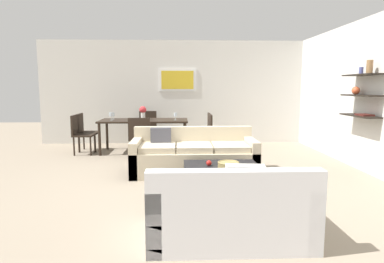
{
  "coord_description": "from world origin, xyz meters",
  "views": [
    {
      "loc": [
        -0.27,
        -5.33,
        1.49
      ],
      "look_at": [
        -0.05,
        0.2,
        0.75
      ],
      "focal_mm": 31.07,
      "sensor_mm": 36.0,
      "label": 1
    }
  ],
  "objects_px": {
    "apple_on_coffee_table": "(209,163)",
    "wine_glass_right_near": "(175,115)",
    "dining_chair_foot": "(140,136)",
    "dining_chair_head": "(148,126)",
    "loveseat_white": "(229,210)",
    "wine_glass_left_far": "(113,115)",
    "wine_glass_left_near": "(111,114)",
    "centerpiece_vase": "(143,112)",
    "candle_jar": "(236,164)",
    "dining_chair_right_near": "(206,131)",
    "dining_table": "(144,123)",
    "dining_chair_right_far": "(204,129)",
    "dining_chair_left_near": "(80,132)",
    "sofa_beige": "(193,156)",
    "coffee_table": "(223,181)",
    "decorative_bowl": "(228,165)",
    "dining_chair_left_far": "(85,130)"
  },
  "relations": [
    {
      "from": "wine_glass_left_near",
      "to": "centerpiece_vase",
      "type": "relative_size",
      "value": 0.59
    },
    {
      "from": "centerpiece_vase",
      "to": "loveseat_white",
      "type": "bearing_deg",
      "value": -73.69
    },
    {
      "from": "dining_chair_right_far",
      "to": "wine_glass_right_near",
      "type": "xyz_separation_m",
      "value": [
        -0.68,
        -0.31,
        0.37
      ]
    },
    {
      "from": "coffee_table",
      "to": "dining_table",
      "type": "bearing_deg",
      "value": 114.22
    },
    {
      "from": "loveseat_white",
      "to": "dining_table",
      "type": "bearing_deg",
      "value": 106.03
    },
    {
      "from": "candle_jar",
      "to": "wine_glass_left_near",
      "type": "height_order",
      "value": "wine_glass_left_near"
    },
    {
      "from": "wine_glass_left_near",
      "to": "wine_glass_left_far",
      "type": "xyz_separation_m",
      "value": [
        0.0,
        0.22,
        -0.03
      ]
    },
    {
      "from": "candle_jar",
      "to": "dining_table",
      "type": "distance_m",
      "value": 3.46
    },
    {
      "from": "dining_table",
      "to": "dining_chair_head",
      "type": "relative_size",
      "value": 2.26
    },
    {
      "from": "dining_chair_foot",
      "to": "dining_chair_right_far",
      "type": "relative_size",
      "value": 1.0
    },
    {
      "from": "coffee_table",
      "to": "decorative_bowl",
      "type": "distance_m",
      "value": 0.25
    },
    {
      "from": "wine_glass_left_near",
      "to": "wine_glass_left_far",
      "type": "distance_m",
      "value": 0.22
    },
    {
      "from": "dining_chair_right_far",
      "to": "wine_glass_left_far",
      "type": "xyz_separation_m",
      "value": [
        -2.13,
        -0.09,
        0.35
      ]
    },
    {
      "from": "wine_glass_right_near",
      "to": "dining_chair_foot",
      "type": "bearing_deg",
      "value": -134.39
    },
    {
      "from": "coffee_table",
      "to": "dining_chair_right_far",
      "type": "xyz_separation_m",
      "value": [
        -0.01,
        3.33,
        0.31
      ]
    },
    {
      "from": "dining_chair_head",
      "to": "wine_glass_left_near",
      "type": "bearing_deg",
      "value": -127.07
    },
    {
      "from": "dining_chair_right_near",
      "to": "dining_chair_left_far",
      "type": "height_order",
      "value": "same"
    },
    {
      "from": "loveseat_white",
      "to": "wine_glass_left_near",
      "type": "relative_size",
      "value": 8.54
    },
    {
      "from": "sofa_beige",
      "to": "dining_chair_right_far",
      "type": "height_order",
      "value": "dining_chair_right_far"
    },
    {
      "from": "decorative_bowl",
      "to": "dining_chair_foot",
      "type": "height_order",
      "value": "dining_chair_foot"
    },
    {
      "from": "dining_chair_right_near",
      "to": "centerpiece_vase",
      "type": "bearing_deg",
      "value": 172.26
    },
    {
      "from": "loveseat_white",
      "to": "wine_glass_left_far",
      "type": "xyz_separation_m",
      "value": [
        -2.02,
        4.61,
        0.56
      ]
    },
    {
      "from": "apple_on_coffee_table",
      "to": "coffee_table",
      "type": "bearing_deg",
      "value": -34.58
    },
    {
      "from": "dining_chair_right_near",
      "to": "dining_chair_foot",
      "type": "relative_size",
      "value": 1.0
    },
    {
      "from": "dining_chair_left_far",
      "to": "candle_jar",
      "type": "bearing_deg",
      "value": -47.31
    },
    {
      "from": "candle_jar",
      "to": "dining_chair_head",
      "type": "distance_m",
      "value": 4.22
    },
    {
      "from": "sofa_beige",
      "to": "coffee_table",
      "type": "height_order",
      "value": "sofa_beige"
    },
    {
      "from": "dining_table",
      "to": "dining_chair_head",
      "type": "height_order",
      "value": "dining_chair_head"
    },
    {
      "from": "dining_chair_foot",
      "to": "wine_glass_right_near",
      "type": "bearing_deg",
      "value": 45.61
    },
    {
      "from": "dining_table",
      "to": "dining_chair_foot",
      "type": "xyz_separation_m",
      "value": [
        -0.0,
        -0.85,
        -0.18
      ]
    },
    {
      "from": "decorative_bowl",
      "to": "dining_chair_right_near",
      "type": "relative_size",
      "value": 0.34
    },
    {
      "from": "apple_on_coffee_table",
      "to": "centerpiece_vase",
      "type": "height_order",
      "value": "centerpiece_vase"
    },
    {
      "from": "apple_on_coffee_table",
      "to": "wine_glass_right_near",
      "type": "relative_size",
      "value": 0.47
    },
    {
      "from": "dining_chair_left_far",
      "to": "centerpiece_vase",
      "type": "relative_size",
      "value": 2.83
    },
    {
      "from": "dining_chair_right_near",
      "to": "wine_glass_left_far",
      "type": "relative_size",
      "value": 5.82
    },
    {
      "from": "dining_chair_foot",
      "to": "centerpiece_vase",
      "type": "xyz_separation_m",
      "value": [
        -0.02,
        0.84,
        0.43
      ]
    },
    {
      "from": "sofa_beige",
      "to": "dining_chair_right_near",
      "type": "height_order",
      "value": "dining_chair_right_near"
    },
    {
      "from": "dining_chair_right_near",
      "to": "wine_glass_left_far",
      "type": "xyz_separation_m",
      "value": [
        -2.13,
        0.31,
        0.35
      ]
    },
    {
      "from": "dining_chair_left_far",
      "to": "wine_glass_right_near",
      "type": "relative_size",
      "value": 5.26
    },
    {
      "from": "dining_chair_foot",
      "to": "loveseat_white",
      "type": "bearing_deg",
      "value": -70.5
    },
    {
      "from": "coffee_table",
      "to": "wine_glass_left_far",
      "type": "bearing_deg",
      "value": 123.34
    },
    {
      "from": "dining_chair_left_near",
      "to": "dining_chair_right_far",
      "type": "bearing_deg",
      "value": 8.06
    },
    {
      "from": "wine_glass_left_near",
      "to": "loveseat_white",
      "type": "bearing_deg",
      "value": -65.33
    },
    {
      "from": "candle_jar",
      "to": "dining_chair_right_near",
      "type": "height_order",
      "value": "dining_chair_right_near"
    },
    {
      "from": "dining_chair_left_near",
      "to": "sofa_beige",
      "type": "bearing_deg",
      "value": -35.48
    },
    {
      "from": "wine_glass_left_far",
      "to": "dining_chair_left_far",
      "type": "bearing_deg",
      "value": 172.5
    },
    {
      "from": "dining_chair_right_far",
      "to": "dining_chair_foot",
      "type": "bearing_deg",
      "value": -143.25
    },
    {
      "from": "wine_glass_left_far",
      "to": "wine_glass_left_near",
      "type": "bearing_deg",
      "value": -90.0
    },
    {
      "from": "coffee_table",
      "to": "apple_on_coffee_table",
      "type": "relative_size",
      "value": 13.64
    },
    {
      "from": "dining_chair_foot",
      "to": "dining_chair_head",
      "type": "height_order",
      "value": "same"
    }
  ]
}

